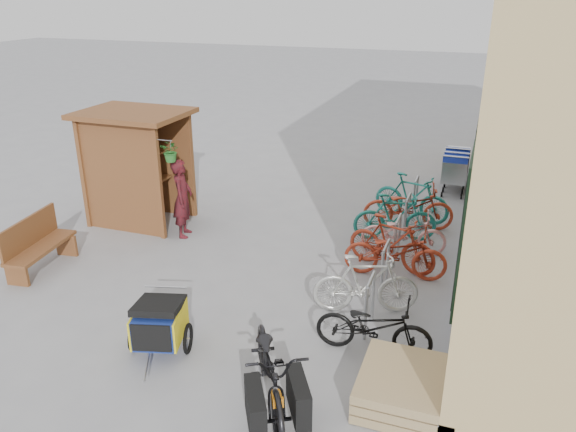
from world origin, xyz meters
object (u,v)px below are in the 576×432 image
(child_trailer, at_px, (159,322))
(bike_1, at_px, (366,284))
(bike_4, at_px, (404,233))
(person_kiosk, at_px, (182,198))
(bike_7, at_px, (412,197))
(bike_0, at_px, (374,326))
(bench, at_px, (37,244))
(bike_6, at_px, (408,207))
(shopping_carts, at_px, (456,165))
(cargo_bike, at_px, (271,371))
(bike_2, at_px, (395,253))
(bike_5, at_px, (395,218))
(pallet_stack, at_px, (401,387))
(kiosk, at_px, (133,152))
(bike_3, at_px, (392,243))

(child_trailer, xyz_separation_m, bike_1, (2.46, 1.94, 0.04))
(bike_1, distance_m, bike_4, 2.32)
(person_kiosk, height_order, bike_7, person_kiosk)
(bike_0, relative_size, bike_1, 0.99)
(bike_7, bearing_deg, bench, 142.94)
(bike_0, bearing_deg, bike_7, -0.51)
(bike_4, relative_size, bike_6, 0.86)
(child_trailer, bearing_deg, shopping_carts, 52.73)
(child_trailer, xyz_separation_m, cargo_bike, (1.86, -0.55, 0.06))
(bike_2, bearing_deg, bike_5, 4.38)
(pallet_stack, bearing_deg, bike_1, 114.65)
(kiosk, relative_size, bike_6, 1.35)
(shopping_carts, relative_size, bike_4, 1.05)
(person_kiosk, xyz_separation_m, bike_3, (4.22, -0.05, -0.30))
(bike_1, bearing_deg, bike_7, -19.92)
(person_kiosk, bearing_deg, pallet_stack, -141.74)
(bike_3, xyz_separation_m, bike_5, (-0.15, 1.23, -0.01))
(bench, bearing_deg, cargo_bike, -27.94)
(shopping_carts, height_order, bike_6, shopping_carts)
(bike_0, xyz_separation_m, bike_1, (-0.33, 1.01, 0.07))
(bike_3, bearing_deg, bike_2, -143.54)
(shopping_carts, xyz_separation_m, bike_7, (-0.75, -2.41, -0.12))
(pallet_stack, bearing_deg, cargo_bike, -157.05)
(bike_7, bearing_deg, bike_3, -164.88)
(kiosk, distance_m, bike_6, 5.85)
(pallet_stack, distance_m, child_trailer, 3.33)
(bench, xyz_separation_m, bike_0, (6.15, -0.46, -0.08))
(child_trailer, height_order, bike_6, bike_6)
(bike_3, xyz_separation_m, bike_4, (0.11, 0.71, -0.08))
(shopping_carts, xyz_separation_m, bike_1, (-0.86, -6.47, -0.14))
(shopping_carts, height_order, bike_2, shopping_carts)
(bike_5, height_order, bike_7, bike_7)
(bench, relative_size, bike_1, 0.97)
(bike_0, height_order, bike_2, bike_2)
(bench, relative_size, bike_3, 0.96)
(shopping_carts, height_order, bike_7, shopping_carts)
(shopping_carts, xyz_separation_m, cargo_bike, (-1.45, -8.96, -0.12))
(bike_1, distance_m, bike_2, 1.33)
(shopping_carts, distance_m, bike_7, 2.52)
(bench, distance_m, bike_2, 6.33)
(bike_5, bearing_deg, person_kiosk, 91.06)
(child_trailer, relative_size, bike_3, 0.85)
(shopping_carts, xyz_separation_m, bike_3, (-0.74, -4.87, -0.13))
(bench, xyz_separation_m, bike_4, (6.04, 2.85, -0.08))
(kiosk, relative_size, cargo_bike, 1.22)
(bike_5, distance_m, bike_7, 1.24)
(bench, height_order, child_trailer, bench)
(child_trailer, height_order, cargo_bike, cargo_bike)
(cargo_bike, relative_size, bike_4, 1.28)
(kiosk, bearing_deg, shopping_carts, 35.47)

